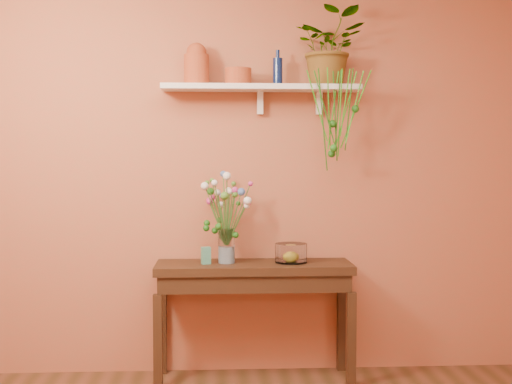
% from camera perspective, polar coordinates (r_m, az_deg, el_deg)
% --- Properties ---
extents(room, '(4.04, 4.04, 2.70)m').
position_cam_1_polar(room, '(2.63, 1.85, 0.41)').
color(room, brown).
rests_on(room, ground).
extents(sideboard, '(1.28, 0.41, 0.77)m').
position_cam_1_polar(sideboard, '(4.47, -0.18, -7.39)').
color(sideboard, '#342010').
rests_on(sideboard, ground).
extents(wall_shelf, '(1.30, 0.24, 0.19)m').
position_cam_1_polar(wall_shelf, '(4.53, 0.54, 8.66)').
color(wall_shelf, white).
rests_on(wall_shelf, room).
extents(terracotta_jug, '(0.18, 0.18, 0.27)m').
position_cam_1_polar(terracotta_jug, '(4.53, -5.01, 10.58)').
color(terracotta_jug, '#A0321A').
rests_on(terracotta_jug, wall_shelf).
extents(terracotta_pot, '(0.22, 0.22, 0.11)m').
position_cam_1_polar(terracotta_pot, '(4.50, -1.51, 9.66)').
color(terracotta_pot, '#A0321A').
rests_on(terracotta_pot, wall_shelf).
extents(blue_bottle, '(0.06, 0.06, 0.23)m').
position_cam_1_polar(blue_bottle, '(4.55, 1.83, 10.10)').
color(blue_bottle, '#0B1A45').
rests_on(blue_bottle, wall_shelf).
extents(spider_plant, '(0.50, 0.45, 0.50)m').
position_cam_1_polar(spider_plant, '(4.64, 6.22, 11.89)').
color(spider_plant, '#1F6217').
rests_on(spider_plant, wall_shelf).
extents(plant_fronds, '(0.42, 0.28, 0.64)m').
position_cam_1_polar(plant_fronds, '(4.44, 6.88, 5.77)').
color(plant_fronds, '#1F6217').
rests_on(plant_fronds, wall_shelf).
extents(glass_vase, '(0.11, 0.11, 0.23)m').
position_cam_1_polar(glass_vase, '(4.45, -2.49, -4.74)').
color(glass_vase, white).
rests_on(glass_vase, sideboard).
extents(bouquet, '(0.34, 0.41, 0.48)m').
position_cam_1_polar(bouquet, '(4.41, -2.62, -0.81)').
color(bouquet, '#386B28').
rests_on(bouquet, glass_vase).
extents(glass_bowl, '(0.21, 0.21, 0.13)m').
position_cam_1_polar(glass_bowl, '(4.47, 2.96, -5.19)').
color(glass_bowl, white).
rests_on(glass_bowl, sideboard).
extents(lemon, '(0.07, 0.07, 0.07)m').
position_cam_1_polar(lemon, '(4.48, 2.95, -5.40)').
color(lemon, yellow).
rests_on(lemon, glass_bowl).
extents(carton, '(0.07, 0.06, 0.11)m').
position_cam_1_polar(carton, '(4.42, -4.22, -5.33)').
color(carton, teal).
rests_on(carton, sideboard).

